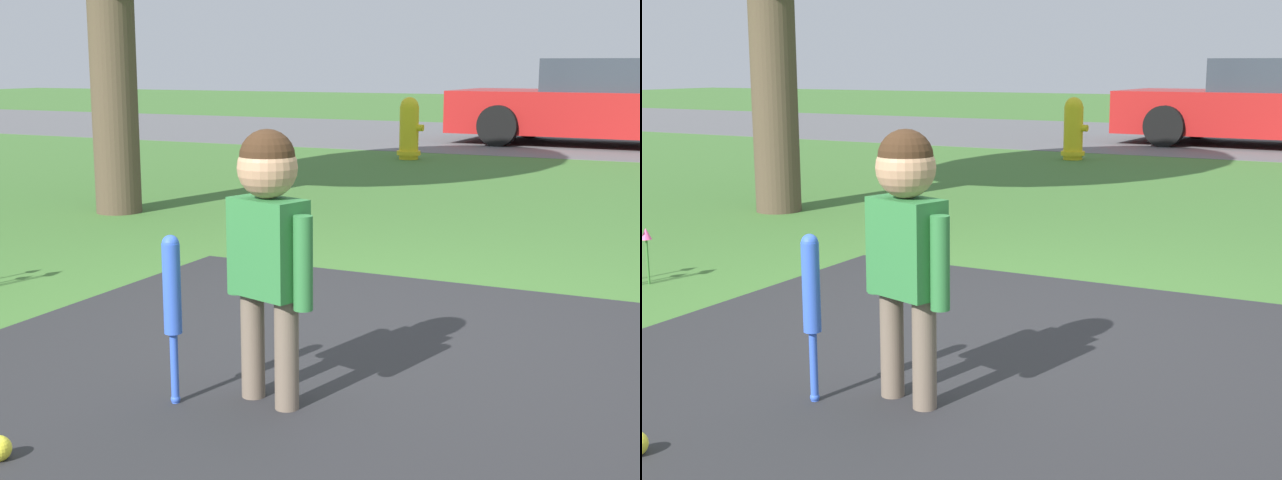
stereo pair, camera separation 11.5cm
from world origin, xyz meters
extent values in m
plane|color=#3D6B2D|center=(0.00, 0.00, 0.00)|extent=(60.00, 60.00, 0.00)
cylinder|color=#6B5B4C|center=(-0.04, -0.92, 0.19)|extent=(0.08, 0.08, 0.39)
cylinder|color=#6B5B4C|center=(0.12, -0.97, 0.19)|extent=(0.08, 0.08, 0.39)
cube|color=#2D7238|center=(0.04, -0.95, 0.56)|extent=(0.29, 0.21, 0.33)
cylinder|color=#2D7238|center=(-0.11, -0.90, 0.52)|extent=(0.06, 0.06, 0.31)
cylinder|color=#2D7238|center=(0.20, -0.99, 0.52)|extent=(0.06, 0.06, 0.31)
sphere|color=tan|center=(0.04, -0.95, 0.82)|extent=(0.20, 0.20, 0.20)
sphere|color=#382314|center=(0.04, -0.95, 0.86)|extent=(0.19, 0.19, 0.19)
sphere|color=blue|center=(-0.25, -1.09, 0.02)|extent=(0.03, 0.03, 0.03)
cylinder|color=blue|center=(-0.25, -1.09, 0.13)|extent=(0.03, 0.03, 0.26)
cylinder|color=blue|center=(-0.25, -1.09, 0.41)|extent=(0.06, 0.06, 0.31)
sphere|color=blue|center=(-0.25, -1.09, 0.57)|extent=(0.06, 0.06, 0.06)
cylinder|color=yellow|center=(-2.33, 6.87, 0.32)|extent=(0.24, 0.24, 0.65)
sphere|color=yellow|center=(-2.33, 6.87, 0.65)|extent=(0.22, 0.22, 0.22)
cylinder|color=yellow|center=(-2.33, 6.87, 0.08)|extent=(0.29, 0.29, 0.05)
cylinder|color=yellow|center=(-2.20, 6.87, 0.39)|extent=(0.11, 0.08, 0.08)
cube|color=maroon|center=(-0.40, 9.86, 0.47)|extent=(4.43, 1.88, 0.61)
cylinder|color=black|center=(-1.79, 9.05, 0.29)|extent=(0.59, 0.20, 0.58)
cylinder|color=black|center=(-1.72, 10.77, 0.29)|extent=(0.59, 0.20, 0.58)
cylinder|color=#4C3D2D|center=(-3.01, 2.09, 1.29)|extent=(0.36, 0.36, 2.57)
cylinder|color=#38702D|center=(-2.07, -0.14, 0.12)|extent=(0.01, 0.01, 0.25)
cone|color=#E54C8C|center=(-2.07, -0.14, 0.28)|extent=(0.06, 0.06, 0.06)
camera|label=1|loc=(1.48, -3.51, 1.16)|focal=50.00mm
camera|label=2|loc=(1.58, -3.46, 1.16)|focal=50.00mm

